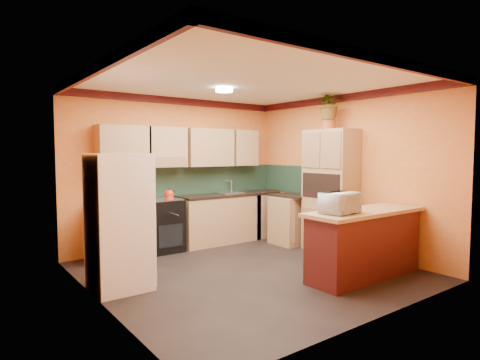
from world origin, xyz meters
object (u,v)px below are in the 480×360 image
object	(u,v)px
base_cabinets_back	(194,222)
fridge	(119,222)
stove	(163,225)
pantry	(330,191)
breakfast_bar	(364,245)
microwave	(340,203)

from	to	relation	value
base_cabinets_back	fridge	size ratio (longest dim) A/B	2.15
base_cabinets_back	stove	world-z (taller)	stove
stove	pantry	bearing A→B (deg)	-36.38
base_cabinets_back	pantry	xyz separation A→B (m)	(1.70, -1.71, 0.61)
breakfast_bar	stove	bearing A→B (deg)	118.21
microwave	pantry	bearing A→B (deg)	39.43
stove	microwave	size ratio (longest dim) A/B	1.85
base_cabinets_back	fridge	xyz separation A→B (m)	(-1.90, -1.43, 0.41)
microwave	base_cabinets_back	bearing A→B (deg)	93.02
pantry	fridge	bearing A→B (deg)	175.63
pantry	microwave	bearing A→B (deg)	-135.24
stove	fridge	xyz separation A→B (m)	(-1.28, -1.43, 0.39)
base_cabinets_back	microwave	size ratio (longest dim) A/B	7.40
fridge	microwave	distance (m)	2.80
base_cabinets_back	pantry	size ratio (longest dim) A/B	1.74
base_cabinets_back	microwave	xyz separation A→B (m)	(0.43, -2.96, 0.63)
base_cabinets_back	breakfast_bar	xyz separation A→B (m)	(0.96, -2.96, 0.00)
base_cabinets_back	pantry	bearing A→B (deg)	-45.24
base_cabinets_back	pantry	world-z (taller)	pantry
fridge	microwave	world-z (taller)	fridge
pantry	stove	bearing A→B (deg)	143.62
fridge	pantry	size ratio (longest dim) A/B	0.81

